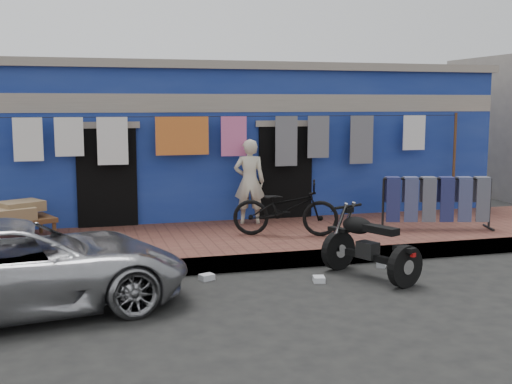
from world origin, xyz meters
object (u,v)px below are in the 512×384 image
bicycle (286,202)px  seated_person (249,182)px  jeans_rack (437,202)px  car (19,265)px  motorcycle (370,244)px

bicycle → seated_person: bearing=34.1°
jeans_rack → car: bearing=-162.5°
car → motorcycle: bearing=-97.2°
bicycle → motorcycle: (0.61, -2.11, -0.32)m
seated_person → jeans_rack: bearing=169.1°
car → motorcycle: 4.82m
seated_person → bicycle: (0.32, -1.27, -0.22)m
bicycle → motorcycle: bearing=-143.8°
car → jeans_rack: size_ratio=2.00×
jeans_rack → seated_person: bearing=155.8°
motorcycle → bicycle: bearing=82.2°
car → seated_person: 5.35m
bicycle → jeans_rack: 2.87m
seated_person → motorcycle: (0.93, -3.38, -0.55)m
motorcycle → jeans_rack: size_ratio=0.80×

